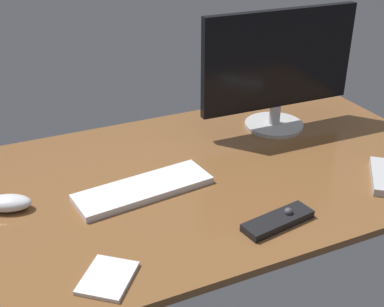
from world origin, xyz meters
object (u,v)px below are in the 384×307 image
computer_mouse (8,203)px  keyboard (144,189)px  tv_remote (382,176)px  monitor (279,67)px  notepad (108,278)px  media_remote (278,220)px

computer_mouse → keyboard: bearing=12.5°
computer_mouse → tv_remote: (96.02, -28.08, -0.90)cm
keyboard → tv_remote: (62.17, -21.92, 0.18)cm
keyboard → tv_remote: bearing=-25.9°
computer_mouse → monitor: bearing=32.1°
computer_mouse → tv_remote: bearing=6.5°
notepad → tv_remote: bearing=5.3°
computer_mouse → tv_remote: computer_mouse is taller
tv_remote → keyboard: bearing=109.4°
tv_remote → notepad: tv_remote is taller
tv_remote → notepad: (-80.81, -7.47, -0.61)cm
media_remote → monitor: bearing=49.4°
computer_mouse → notepad: (15.21, -35.55, -1.50)cm
monitor → notepad: bearing=-144.1°
notepad → computer_mouse: bearing=113.2°
monitor → computer_mouse: bearing=-169.3°
monitor → keyboard: monitor is taller
media_remote → tv_remote: bearing=-0.3°
keyboard → notepad: size_ratio=3.06×
media_remote → computer_mouse: bearing=141.1°
keyboard → computer_mouse: computer_mouse is taller
monitor → computer_mouse: 91.36cm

